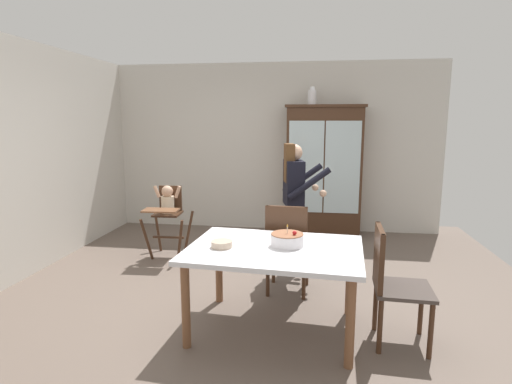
{
  "coord_description": "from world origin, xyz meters",
  "views": [
    {
      "loc": [
        0.66,
        -4.03,
        1.79
      ],
      "look_at": [
        -0.02,
        0.7,
        0.95
      ],
      "focal_mm": 28.57,
      "sensor_mm": 36.0,
      "label": 1
    }
  ],
  "objects_px": {
    "high_chair_with_toddler": "(168,208)",
    "serving_bowl": "(222,244)",
    "dining_table": "(275,257)",
    "dining_chair_far_side": "(287,243)",
    "dining_chair_right_end": "(391,278)",
    "ceramic_vase": "(312,97)",
    "adult_person": "(294,192)",
    "china_cabinet": "(324,171)",
    "birthday_cake": "(287,240)"
  },
  "relations": [
    {
      "from": "high_chair_with_toddler",
      "to": "serving_bowl",
      "type": "relative_size",
      "value": 5.28
    },
    {
      "from": "dining_table",
      "to": "dining_chair_far_side",
      "type": "relative_size",
      "value": 1.59
    },
    {
      "from": "high_chair_with_toddler",
      "to": "dining_chair_right_end",
      "type": "relative_size",
      "value": 0.99
    },
    {
      "from": "ceramic_vase",
      "to": "dining_chair_far_side",
      "type": "bearing_deg",
      "value": -94.79
    },
    {
      "from": "serving_bowl",
      "to": "adult_person",
      "type": "bearing_deg",
      "value": 69.9
    },
    {
      "from": "high_chair_with_toddler",
      "to": "serving_bowl",
      "type": "bearing_deg",
      "value": -60.55
    },
    {
      "from": "ceramic_vase",
      "to": "adult_person",
      "type": "relative_size",
      "value": 0.18
    },
    {
      "from": "high_chair_with_toddler",
      "to": "dining_table",
      "type": "relative_size",
      "value": 0.62
    },
    {
      "from": "china_cabinet",
      "to": "high_chair_with_toddler",
      "type": "bearing_deg",
      "value": -146.65
    },
    {
      "from": "china_cabinet",
      "to": "dining_chair_right_end",
      "type": "xyz_separation_m",
      "value": [
        0.47,
        -3.2,
        -0.46
      ]
    },
    {
      "from": "adult_person",
      "to": "dining_chair_far_side",
      "type": "distance_m",
      "value": 0.78
    },
    {
      "from": "adult_person",
      "to": "serving_bowl",
      "type": "relative_size",
      "value": 8.5
    },
    {
      "from": "birthday_cake",
      "to": "dining_chair_right_end",
      "type": "xyz_separation_m",
      "value": [
        0.84,
        -0.14,
        -0.24
      ]
    },
    {
      "from": "birthday_cake",
      "to": "ceramic_vase",
      "type": "bearing_deg",
      "value": 87.04
    },
    {
      "from": "china_cabinet",
      "to": "high_chair_with_toddler",
      "type": "height_order",
      "value": "china_cabinet"
    },
    {
      "from": "china_cabinet",
      "to": "birthday_cake",
      "type": "height_order",
      "value": "china_cabinet"
    },
    {
      "from": "adult_person",
      "to": "dining_table",
      "type": "distance_m",
      "value": 1.43
    },
    {
      "from": "high_chair_with_toddler",
      "to": "adult_person",
      "type": "xyz_separation_m",
      "value": [
        1.68,
        -0.37,
        0.31
      ]
    },
    {
      "from": "serving_bowl",
      "to": "china_cabinet",
      "type": "bearing_deg",
      "value": 74.12
    },
    {
      "from": "dining_table",
      "to": "dining_chair_far_side",
      "type": "xyz_separation_m",
      "value": [
        0.06,
        0.74,
        -0.1
      ]
    },
    {
      "from": "dining_table",
      "to": "serving_bowl",
      "type": "height_order",
      "value": "serving_bowl"
    },
    {
      "from": "adult_person",
      "to": "dining_chair_right_end",
      "type": "height_order",
      "value": "adult_person"
    },
    {
      "from": "ceramic_vase",
      "to": "serving_bowl",
      "type": "xyz_separation_m",
      "value": [
        -0.7,
        -3.18,
        -1.38
      ]
    },
    {
      "from": "high_chair_with_toddler",
      "to": "dining_chair_right_end",
      "type": "bearing_deg",
      "value": -38.88
    },
    {
      "from": "adult_person",
      "to": "dining_chair_right_end",
      "type": "distance_m",
      "value": 1.75
    },
    {
      "from": "ceramic_vase",
      "to": "dining_table",
      "type": "bearing_deg",
      "value": -94.75
    },
    {
      "from": "adult_person",
      "to": "ceramic_vase",
      "type": "bearing_deg",
      "value": -17.95
    },
    {
      "from": "china_cabinet",
      "to": "dining_chair_far_side",
      "type": "height_order",
      "value": "china_cabinet"
    },
    {
      "from": "high_chair_with_toddler",
      "to": "dining_table",
      "type": "xyz_separation_m",
      "value": [
        1.59,
        -1.77,
        -0.0
      ]
    },
    {
      "from": "ceramic_vase",
      "to": "high_chair_with_toddler",
      "type": "xyz_separation_m",
      "value": [
        -1.85,
        -1.36,
        -1.49
      ]
    },
    {
      "from": "ceramic_vase",
      "to": "dining_chair_far_side",
      "type": "xyz_separation_m",
      "value": [
        -0.2,
        -2.39,
        -1.59
      ]
    },
    {
      "from": "dining_chair_far_side",
      "to": "dining_chair_right_end",
      "type": "height_order",
      "value": "same"
    },
    {
      "from": "dining_table",
      "to": "dining_chair_right_end",
      "type": "bearing_deg",
      "value": -4.65
    },
    {
      "from": "high_chair_with_toddler",
      "to": "dining_chair_right_end",
      "type": "xyz_separation_m",
      "value": [
        2.53,
        -1.84,
        -0.1
      ]
    },
    {
      "from": "dining_table",
      "to": "birthday_cake",
      "type": "relative_size",
      "value": 5.44
    },
    {
      "from": "birthday_cake",
      "to": "serving_bowl",
      "type": "bearing_deg",
      "value": -167.72
    },
    {
      "from": "dining_table",
      "to": "china_cabinet",
      "type": "bearing_deg",
      "value": 81.54
    },
    {
      "from": "dining_table",
      "to": "serving_bowl",
      "type": "relative_size",
      "value": 8.46
    },
    {
      "from": "ceramic_vase",
      "to": "dining_chair_right_end",
      "type": "height_order",
      "value": "ceramic_vase"
    },
    {
      "from": "high_chair_with_toddler",
      "to": "dining_chair_far_side",
      "type": "distance_m",
      "value": 1.95
    },
    {
      "from": "serving_bowl",
      "to": "ceramic_vase",
      "type": "bearing_deg",
      "value": 77.61
    },
    {
      "from": "ceramic_vase",
      "to": "serving_bowl",
      "type": "distance_m",
      "value": 3.54
    },
    {
      "from": "ceramic_vase",
      "to": "dining_chair_right_end",
      "type": "distance_m",
      "value": 3.64
    },
    {
      "from": "china_cabinet",
      "to": "high_chair_with_toddler",
      "type": "xyz_separation_m",
      "value": [
        -2.06,
        -1.35,
        -0.36
      ]
    },
    {
      "from": "adult_person",
      "to": "dining_chair_right_end",
      "type": "xyz_separation_m",
      "value": [
        0.85,
        -1.47,
        -0.41
      ]
    },
    {
      "from": "adult_person",
      "to": "birthday_cake",
      "type": "relative_size",
      "value": 5.47
    },
    {
      "from": "dining_chair_far_side",
      "to": "dining_chair_right_end",
      "type": "xyz_separation_m",
      "value": [
        0.88,
        -0.81,
        0.0
      ]
    },
    {
      "from": "birthday_cake",
      "to": "dining_chair_far_side",
      "type": "distance_m",
      "value": 0.72
    },
    {
      "from": "adult_person",
      "to": "serving_bowl",
      "type": "xyz_separation_m",
      "value": [
        -0.53,
        -1.45,
        -0.2
      ]
    },
    {
      "from": "dining_chair_far_side",
      "to": "dining_chair_right_end",
      "type": "relative_size",
      "value": 1.0
    }
  ]
}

